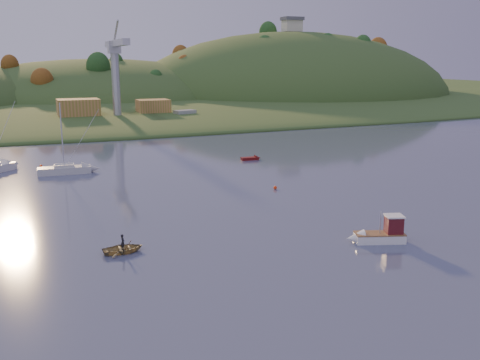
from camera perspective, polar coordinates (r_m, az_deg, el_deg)
name	(u,v)px	position (r m, az deg, el deg)	size (l,w,h in m)	color
ground	(374,309)	(41.46, 14.12, -13.21)	(500.00, 500.00, 0.00)	#373F5A
far_shore	(72,99)	(261.24, -17.44, 8.29)	(620.00, 220.00, 1.50)	#33491D
shore_slope	(90,111)	(196.78, -15.69, 7.11)	(640.00, 150.00, 7.00)	#33491D
hill_center	(101,101)	(242.53, -14.63, 8.16)	(140.00, 120.00, 36.00)	#33491D
hill_right	(291,98)	(254.28, 5.41, 8.71)	(150.00, 130.00, 60.00)	#33491D
hilltop_house	(292,24)	(254.12, 5.57, 16.24)	(9.00, 7.00, 6.45)	beige
hillside_trees	(84,106)	(216.58, -16.34, 7.55)	(280.00, 50.00, 32.00)	#184319
wharf	(127,119)	(155.06, -11.93, 6.34)	(42.00, 16.00, 2.40)	slate
shed_west	(78,108)	(153.91, -16.85, 7.37)	(11.00, 8.00, 4.80)	olive
shed_east	(153,107)	(158.33, -9.25, 7.74)	(9.00, 7.00, 4.00)	olive
dock_crane	(116,62)	(150.09, -13.10, 12.20)	(3.20, 28.00, 20.30)	#B7B7BC
fishing_boat	(376,234)	(55.24, 14.30, -5.64)	(6.04, 3.57, 3.68)	white
sailboat_far	(64,169)	(89.62, -18.23, 1.10)	(8.26, 2.96, 11.27)	beige
canoe	(123,249)	(52.09, -12.37, -7.16)	(2.72, 3.81, 0.79)	#907F4F
paddler	(123,245)	(51.96, -12.39, -6.76)	(0.57, 0.37, 1.57)	black
red_tender	(253,158)	(97.11, 1.43, 2.33)	(3.72, 1.43, 1.25)	#5E0D0D
work_vessel	(185,118)	(154.81, -5.89, 6.57)	(14.87, 8.62, 3.61)	slate
buoy_1	(275,188)	(75.18, 3.77, -0.81)	(0.50, 0.50, 0.50)	#FF390D
buoy_3	(41,166)	(96.19, -20.47, 1.41)	(0.50, 0.50, 0.50)	#FF390D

